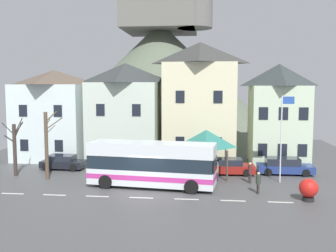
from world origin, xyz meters
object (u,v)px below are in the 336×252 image
at_px(townhouse_02, 200,103).
at_px(townhouse_03, 278,115).
at_px(parked_car_02, 284,166).
at_px(townhouse_01, 126,112).
at_px(transit_bus, 152,165).
at_px(bare_tree_01, 47,144).
at_px(pedestrian_03, 217,171).
at_px(harbour_buoy, 309,189).
at_px(hilltop_castle, 161,78).
at_px(bus_shelter, 206,139).
at_px(pedestrian_00, 258,181).
at_px(pedestrian_02, 202,170).
at_px(parked_car_01, 63,162).
at_px(bare_tree_00, 15,147).
at_px(pedestrian_01, 250,171).
at_px(flagpole, 282,132).
at_px(townhouse_00, 55,114).
at_px(parked_car_00, 228,166).
at_px(public_bench, 223,166).

xyz_separation_m(townhouse_02, townhouse_03, (7.42, -0.14, -1.06)).
bearing_deg(parked_car_02, townhouse_01, 161.83).
xyz_separation_m(transit_bus, bare_tree_01, (-8.64, 1.45, 1.15)).
bearing_deg(parked_car_02, pedestrian_03, -151.07).
xyz_separation_m(townhouse_01, townhouse_03, (14.82, -0.53, -0.11)).
xyz_separation_m(parked_car_02, harbour_buoy, (0.08, -7.79, 0.13)).
distance_m(hilltop_castle, bus_shelter, 25.48).
bearing_deg(transit_bus, townhouse_03, 49.37).
bearing_deg(pedestrian_00, townhouse_01, 136.18).
bearing_deg(pedestrian_02, parked_car_02, 27.18).
height_order(parked_car_01, bare_tree_00, bare_tree_00).
bearing_deg(bus_shelter, pedestrian_00, -53.96).
bearing_deg(transit_bus, pedestrian_01, 21.60).
bearing_deg(bare_tree_01, pedestrian_02, 2.12).
distance_m(bus_shelter, pedestrian_00, 6.58).
bearing_deg(flagpole, townhouse_00, 159.21).
bearing_deg(parked_car_01, townhouse_00, 120.23).
xyz_separation_m(hilltop_castle, bare_tree_00, (-8.80, -25.56, -6.40)).
relative_size(townhouse_01, townhouse_02, 0.84).
bearing_deg(parked_car_02, parked_car_00, -172.79).
xyz_separation_m(pedestrian_02, bare_tree_00, (-15.40, 0.46, 1.39)).
relative_size(hilltop_castle, bare_tree_00, 7.32).
distance_m(townhouse_01, bare_tree_01, 10.14).
relative_size(townhouse_01, pedestrian_00, 6.45).
bearing_deg(townhouse_03, bus_shelter, -139.30).
relative_size(townhouse_02, parked_car_01, 2.99).
distance_m(townhouse_03, harbour_buoy, 12.80).
height_order(townhouse_03, bare_tree_00, townhouse_03).
bearing_deg(pedestrian_03, townhouse_01, 138.15).
height_order(townhouse_01, bare_tree_00, townhouse_01).
bearing_deg(pedestrian_01, parked_car_01, 168.30).
bearing_deg(townhouse_02, pedestrian_02, -87.06).
bearing_deg(pedestrian_02, townhouse_02, 92.94).
bearing_deg(harbour_buoy, parked_car_02, 90.58).
xyz_separation_m(parked_car_01, harbour_buoy, (19.44, -7.66, 0.18)).
height_order(townhouse_00, transit_bus, townhouse_00).
relative_size(public_bench, bare_tree_00, 0.36).
height_order(hilltop_castle, bare_tree_00, hilltop_castle).
xyz_separation_m(pedestrian_01, bare_tree_01, (-15.90, -0.50, 1.88)).
bearing_deg(parked_car_00, flagpole, -33.74).
relative_size(bus_shelter, pedestrian_03, 2.47).
xyz_separation_m(flagpole, harbour_buoy, (0.85, -4.86, -3.08)).
xyz_separation_m(parked_car_00, pedestrian_03, (-1.04, -2.55, 0.16)).
height_order(parked_car_00, pedestrian_01, pedestrian_01).
relative_size(parked_car_01, flagpole, 0.58).
bearing_deg(pedestrian_03, transit_bus, -153.93).
height_order(transit_bus, bus_shelter, bus_shelter).
height_order(bus_shelter, pedestrian_01, bus_shelter).
bearing_deg(townhouse_01, pedestrian_00, -43.82).
bearing_deg(pedestrian_02, bare_tree_01, -177.88).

